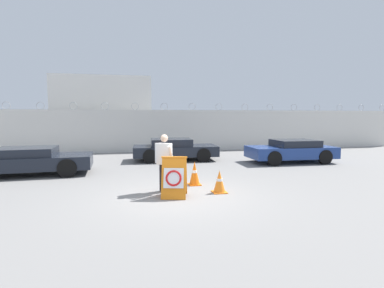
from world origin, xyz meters
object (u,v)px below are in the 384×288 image
(traffic_cone_near, at_px, (219,182))
(traffic_cone_mid, at_px, (195,173))
(parked_car_far_side, at_px, (291,150))
(security_guard, at_px, (164,160))
(parked_car_front_coupe, at_px, (32,160))
(parked_car_rear_sedan, at_px, (174,149))
(barricade_sign, at_px, (174,177))

(traffic_cone_near, distance_m, traffic_cone_mid, 1.26)
(parked_car_far_side, bearing_deg, security_guard, 34.47)
(parked_car_front_coupe, relative_size, parked_car_rear_sedan, 1.02)
(parked_car_rear_sedan, bearing_deg, traffic_cone_near, -84.48)
(parked_car_rear_sedan, height_order, parked_car_far_side, same)
(traffic_cone_mid, bearing_deg, traffic_cone_near, -65.77)
(traffic_cone_mid, height_order, parked_car_rear_sedan, parked_car_rear_sedan)
(traffic_cone_mid, bearing_deg, security_guard, -148.55)
(barricade_sign, distance_m, parked_car_rear_sedan, 7.18)
(security_guard, xyz_separation_m, parked_car_rear_sedan, (1.26, 6.40, -0.38))
(parked_car_rear_sedan, relative_size, parked_car_far_side, 1.03)
(parked_car_front_coupe, bearing_deg, parked_car_far_side, 0.88)
(parked_car_rear_sedan, xyz_separation_m, parked_car_far_side, (5.60, -1.90, 0.00))
(parked_car_rear_sedan, bearing_deg, parked_car_front_coupe, -153.05)
(barricade_sign, height_order, traffic_cone_near, barricade_sign)
(parked_car_far_side, bearing_deg, traffic_cone_near, 44.65)
(parked_car_rear_sedan, bearing_deg, traffic_cone_mid, -89.07)
(traffic_cone_mid, distance_m, parked_car_rear_sedan, 5.74)
(barricade_sign, xyz_separation_m, traffic_cone_near, (1.40, 0.22, -0.24))
(parked_car_far_side, bearing_deg, parked_car_rear_sedan, -17.50)
(parked_car_front_coupe, relative_size, parked_car_far_side, 1.06)
(security_guard, xyz_separation_m, parked_car_front_coupe, (-4.79, 3.67, -0.40))
(security_guard, distance_m, traffic_cone_near, 1.79)
(parked_car_rear_sedan, bearing_deg, security_guard, -98.45)
(barricade_sign, bearing_deg, parked_car_rear_sedan, 95.85)
(parked_car_front_coupe, bearing_deg, traffic_cone_near, -36.21)
(traffic_cone_near, xyz_separation_m, parked_car_far_side, (5.27, 4.98, 0.26))
(security_guard, height_order, traffic_cone_near, security_guard)
(barricade_sign, relative_size, traffic_cone_near, 1.72)
(traffic_cone_near, bearing_deg, parked_car_front_coupe, 146.96)
(parked_car_front_coupe, distance_m, parked_car_far_side, 11.69)
(barricade_sign, bearing_deg, traffic_cone_near, 23.11)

